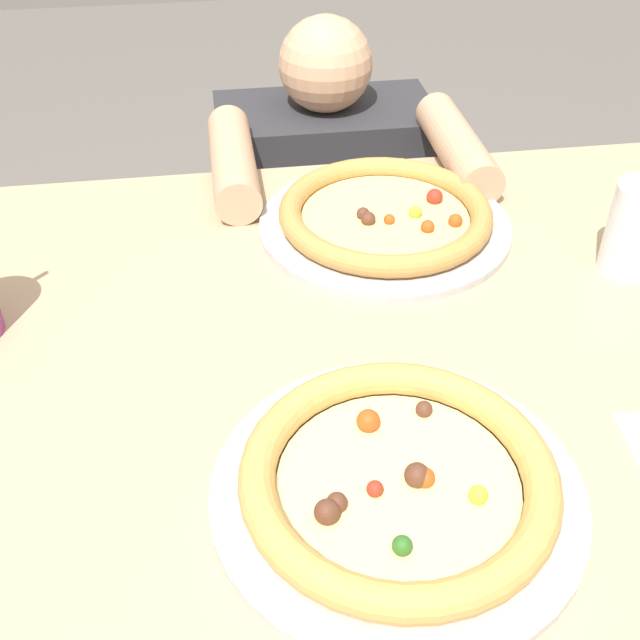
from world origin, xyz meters
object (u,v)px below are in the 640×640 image
at_px(pizza_near, 398,481).
at_px(diner_seated, 325,268).
at_px(pizza_far, 385,217).
at_px(water_cup_clear, 637,227).

bearing_deg(pizza_near, diner_seated, 85.66).
xyz_separation_m(pizza_far, water_cup_clear, (0.31, -0.15, 0.04)).
height_order(pizza_near, pizza_far, pizza_near).
height_order(pizza_far, water_cup_clear, water_cup_clear).
distance_m(water_cup_clear, diner_seated, 0.76).
relative_size(pizza_far, diner_seated, 0.39).
distance_m(pizza_far, diner_seated, 0.54).
height_order(water_cup_clear, diner_seated, diner_seated).
relative_size(pizza_far, water_cup_clear, 2.93).
distance_m(pizza_near, pizza_far, 0.49).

